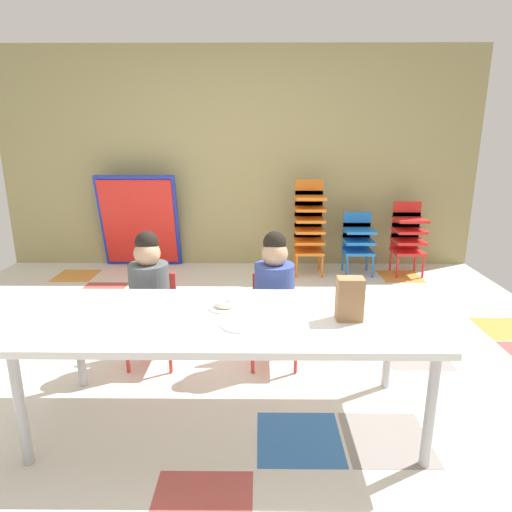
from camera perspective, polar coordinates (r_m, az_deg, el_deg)
name	(u,v)px	position (r m, az deg, el deg)	size (l,w,h in m)	color
ground_plane	(227,355)	(3.23, -3.73, -12.71)	(5.47, 4.71, 0.02)	silver
back_wall	(239,160)	(5.21, -2.24, 12.35)	(5.47, 0.10, 2.47)	tan
craft_table	(229,324)	(2.30, -3.56, -8.78)	(2.05, 0.80, 0.62)	white
seated_child_near_camera	(150,286)	(2.98, -13.61, -3.83)	(0.34, 0.34, 0.92)	red
seated_child_middle_seat	(274,287)	(2.89, 2.38, -3.98)	(0.32, 0.32, 0.92)	red
kid_chair_orange_stack	(309,223)	(4.89, 6.89, 4.30)	(0.32, 0.30, 1.04)	orange
kid_chair_blue_stack	(358,239)	(5.02, 13.07, 2.17)	(0.32, 0.30, 0.68)	blue
kid_chair_red_stack	(408,234)	(5.15, 19.08, 2.75)	(0.32, 0.30, 0.80)	red
folded_activity_table	(139,222)	(5.28, -14.88, 4.28)	(0.90, 0.29, 1.09)	#1E33BF
paper_bag_brown	(350,299)	(2.25, 12.04, -5.45)	(0.13, 0.09, 0.22)	#9E754C
paper_plate_near_edge	(225,307)	(2.38, -4.06, -6.62)	(0.18, 0.18, 0.01)	white
paper_plate_center_table	(239,325)	(2.17, -2.18, -8.93)	(0.18, 0.18, 0.01)	white
donut_powdered_on_plate	(225,304)	(2.38, -4.07, -6.17)	(0.11, 0.11, 0.03)	white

